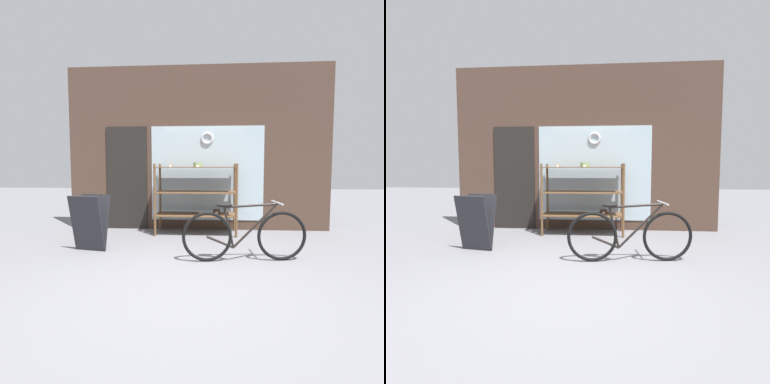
% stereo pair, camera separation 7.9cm
% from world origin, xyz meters
% --- Properties ---
extents(ground_plane, '(30.00, 30.00, 0.00)m').
position_xyz_m(ground_plane, '(0.00, 0.00, 0.00)').
color(ground_plane, slate).
extents(storefront_facade, '(5.31, 0.13, 3.31)m').
position_xyz_m(storefront_facade, '(-0.04, 3.02, 1.61)').
color(storefront_facade, '#473328').
rests_on(storefront_facade, ground_plane).
extents(display_case, '(1.54, 0.60, 1.36)m').
position_xyz_m(display_case, '(0.01, 2.58, 0.80)').
color(display_case, brown).
rests_on(display_case, ground_plane).
extents(bicycle, '(1.70, 0.46, 0.81)m').
position_xyz_m(bicycle, '(0.75, 0.93, 0.36)').
color(bicycle, black).
rests_on(bicycle, ground_plane).
extents(sandwich_board, '(0.56, 0.46, 0.85)m').
position_xyz_m(sandwich_board, '(-1.55, 1.29, 0.43)').
color(sandwich_board, '#232328').
rests_on(sandwich_board, ground_plane).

